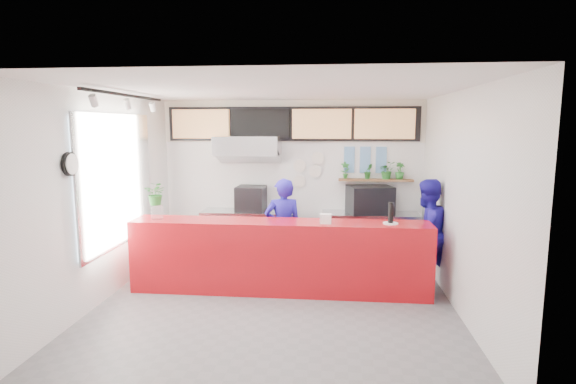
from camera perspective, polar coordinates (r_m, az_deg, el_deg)
The scene contains 46 objects.
floor at distance 6.70m, azimuth -1.48°, elevation -13.69°, with size 5.00×5.00×0.00m, color slate.
ceiling at distance 6.22m, azimuth -1.59°, elevation 12.84°, with size 5.00×5.00×0.00m, color silver.
wall_back at distance 8.75m, azimuth 0.51°, elevation 1.74°, with size 5.00×5.00×0.00m, color white.
wall_left at distance 7.05m, azimuth -22.15°, elevation -0.53°, with size 5.00×5.00×0.00m, color white.
wall_right at distance 6.47m, azimuth 21.01°, elevation -1.22°, with size 5.00×5.00×0.00m, color white.
service_counter at distance 6.89m, azimuth -1.08°, elevation -8.20°, with size 4.50×0.60×1.10m, color #AC0C14.
cream_band at distance 8.68m, azimuth 0.51°, elevation 8.96°, with size 5.00×0.02×0.80m, color beige.
prep_bench at distance 8.75m, azimuth -4.93°, elevation -5.28°, with size 1.80×0.60×0.90m, color #B2B5BA.
panini_oven at distance 8.61m, azimuth -4.73°, elevation -0.84°, with size 0.53×0.53×0.47m, color black.
extraction_hood at distance 8.46m, azimuth -5.14°, elevation 5.89°, with size 1.20×0.70×0.35m, color #B2B5BA.
hood_lip at distance 8.47m, azimuth -5.12°, elevation 4.54°, with size 1.20×0.70×0.08m, color #B2B5BA.
right_bench at distance 8.64m, azimuth 10.32°, elevation -5.57°, with size 1.80×0.60×0.90m, color #B2B5BA.
espresso_machine at distance 8.49m, azimuth 10.35°, elevation -0.96°, with size 0.79×0.57×0.51m, color black.
espresso_tray at distance 8.46m, azimuth 10.39°, elevation 0.52°, with size 0.55×0.38×0.05m, color silver.
herb_shelf at distance 8.65m, azimuth 11.06°, elevation 1.51°, with size 1.40×0.18×0.04m, color brown.
menu_board_far_left at distance 8.90m, azimuth -10.98°, elevation 8.48°, with size 1.10×0.10×0.55m, color tan.
menu_board_mid_left at distance 8.64m, azimuth -3.50°, elevation 8.62°, with size 1.10×0.10×0.55m, color black.
menu_board_mid_right at distance 8.53m, azimuth 4.30°, elevation 8.61°, with size 1.10×0.10×0.55m, color tan.
menu_board_far_right at distance 8.59m, azimuth 12.15°, elevation 8.45°, with size 1.10×0.10×0.55m, color tan.
soffit at distance 8.65m, azimuth 0.49°, elevation 8.63°, with size 4.80×0.04×0.65m, color black.
window_pane at distance 7.27m, azimuth -20.94°, elevation 1.39°, with size 0.04×2.20×1.90m, color silver.
window_frame at distance 7.26m, azimuth -20.79°, elevation 1.39°, with size 0.03×2.30×2.00m, color #B2B5BA.
wall_clock_rim at distance 6.19m, azimuth -25.97°, elevation 3.21°, with size 0.30×0.30×0.05m, color black.
wall_clock_face at distance 6.17m, azimuth -25.73°, elevation 3.21°, with size 0.26×0.26×0.02m, color white.
track_rail at distance 6.80m, azimuth -19.80°, elevation 11.47°, with size 0.05×2.40×0.04m, color black.
dec_plate_a at distance 8.68m, azimuth 1.48°, elevation 3.34°, with size 0.24×0.24×0.03m, color silver.
dec_plate_b at distance 8.67m, azimuth 3.46°, elevation 2.66°, with size 0.24×0.24×0.03m, color silver.
dec_plate_c at distance 8.71m, azimuth 1.47°, elevation 1.38°, with size 0.24×0.24×0.03m, color silver.
dec_plate_d at distance 8.65m, azimuth 3.80°, elevation 4.31°, with size 0.24×0.24×0.03m, color silver.
photo_frame_a at distance 8.65m, azimuth 7.80°, elevation 4.91°, with size 0.20×0.02×0.25m, color #598CBF.
photo_frame_b at distance 8.67m, azimuth 9.79°, elevation 4.87°, with size 0.20×0.02×0.25m, color #598CBF.
photo_frame_c at distance 8.70m, azimuth 11.77°, elevation 4.83°, with size 0.20×0.02×0.25m, color #598CBF.
photo_frame_d at distance 8.67m, azimuth 7.77°, elevation 3.26°, with size 0.20×0.02×0.25m, color #598CBF.
photo_frame_e at distance 8.69m, azimuth 9.75°, elevation 3.23°, with size 0.20×0.02×0.25m, color #598CBF.
photo_frame_f at distance 8.72m, azimuth 11.72°, elevation 3.19°, with size 0.20×0.02×0.25m, color #598CBF.
staff_center at distance 7.38m, azimuth -0.62°, elevation -4.73°, with size 0.61×0.40×1.68m, color #20169A.
staff_right at distance 7.45m, azimuth 17.10°, elevation -4.91°, with size 0.83×0.64×1.70m, color #20169A.
herb_a at distance 8.60m, azimuth 7.27°, elevation 2.77°, with size 0.17×0.12×0.32m, color #277027.
herb_b at distance 8.62m, azimuth 10.17°, elevation 2.62°, with size 0.16×0.13×0.29m, color #277027.
herb_c at distance 8.65m, azimuth 12.46°, elevation 2.72°, with size 0.30×0.26×0.34m, color #277027.
herb_d at distance 8.69m, azimuth 14.01°, elevation 2.62°, with size 0.18×0.16×0.32m, color #277027.
glass_vase at distance 7.15m, azimuth -16.29°, elevation -2.45°, with size 0.18×0.18×0.23m, color white.
basil_vase at distance 7.10m, azimuth -16.39°, elevation -0.19°, with size 0.32×0.28×0.36m, color #277027.
napkin_holder at distance 6.59m, azimuth 4.80°, elevation -3.41°, with size 0.16×0.10×0.14m, color white.
white_plate at distance 6.74m, azimuth 12.88°, elevation -3.89°, with size 0.22×0.22×0.02m, color white.
pepper_mill at distance 6.70m, azimuth 12.93°, elevation -2.57°, with size 0.08×0.08×0.30m, color black.
Camera 1 is at (0.78, -6.15, 2.53)m, focal length 28.00 mm.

